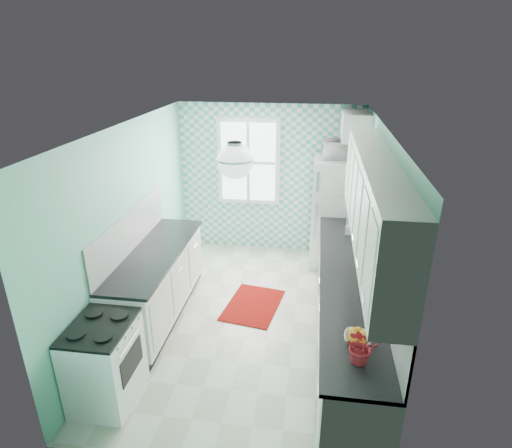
# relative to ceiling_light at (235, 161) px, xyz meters

# --- Properties ---
(floor) EXTENTS (3.00, 4.40, 0.02)m
(floor) POSITION_rel_ceiling_light_xyz_m (0.00, 0.80, -2.33)
(floor) COLOR beige
(floor) RESTS_ON ground
(ceiling) EXTENTS (3.00, 4.40, 0.02)m
(ceiling) POSITION_rel_ceiling_light_xyz_m (0.00, 0.80, 0.19)
(ceiling) COLOR white
(ceiling) RESTS_ON wall_back
(wall_back) EXTENTS (3.00, 0.02, 2.50)m
(wall_back) POSITION_rel_ceiling_light_xyz_m (0.00, 3.01, -1.07)
(wall_back) COLOR #69BFA3
(wall_back) RESTS_ON floor
(wall_front) EXTENTS (3.00, 0.02, 2.50)m
(wall_front) POSITION_rel_ceiling_light_xyz_m (0.00, -1.41, -1.07)
(wall_front) COLOR #69BFA3
(wall_front) RESTS_ON floor
(wall_left) EXTENTS (0.02, 4.40, 2.50)m
(wall_left) POSITION_rel_ceiling_light_xyz_m (-1.51, 0.80, -1.07)
(wall_left) COLOR #69BFA3
(wall_left) RESTS_ON floor
(wall_right) EXTENTS (0.02, 4.40, 2.50)m
(wall_right) POSITION_rel_ceiling_light_xyz_m (1.51, 0.80, -1.07)
(wall_right) COLOR #69BFA3
(wall_right) RESTS_ON floor
(accent_wall) EXTENTS (3.00, 0.01, 2.50)m
(accent_wall) POSITION_rel_ceiling_light_xyz_m (0.00, 2.99, -1.07)
(accent_wall) COLOR #50B3AA
(accent_wall) RESTS_ON wall_back
(window) EXTENTS (1.04, 0.05, 1.44)m
(window) POSITION_rel_ceiling_light_xyz_m (-0.35, 2.96, -0.77)
(window) COLOR white
(window) RESTS_ON wall_back
(backsplash_right) EXTENTS (0.02, 3.60, 0.51)m
(backsplash_right) POSITION_rel_ceiling_light_xyz_m (1.49, 0.40, -1.13)
(backsplash_right) COLOR white
(backsplash_right) RESTS_ON wall_right
(backsplash_left) EXTENTS (0.02, 2.15, 0.51)m
(backsplash_left) POSITION_rel_ceiling_light_xyz_m (-1.49, 0.73, -1.13)
(backsplash_left) COLOR white
(backsplash_left) RESTS_ON wall_left
(upper_cabinets_right) EXTENTS (0.33, 3.20, 0.90)m
(upper_cabinets_right) POSITION_rel_ceiling_light_xyz_m (1.33, 0.20, -0.42)
(upper_cabinets_right) COLOR silver
(upper_cabinets_right) RESTS_ON wall_right
(upper_cabinet_fridge) EXTENTS (0.40, 0.74, 0.40)m
(upper_cabinet_fridge) POSITION_rel_ceiling_light_xyz_m (1.30, 2.63, -0.07)
(upper_cabinet_fridge) COLOR silver
(upper_cabinet_fridge) RESTS_ON wall_right
(ceiling_light) EXTENTS (0.34, 0.34, 0.35)m
(ceiling_light) POSITION_rel_ceiling_light_xyz_m (0.00, 0.00, 0.00)
(ceiling_light) COLOR silver
(ceiling_light) RESTS_ON ceiling
(base_cabinets_right) EXTENTS (0.60, 3.60, 0.90)m
(base_cabinets_right) POSITION_rel_ceiling_light_xyz_m (1.20, 0.40, -1.87)
(base_cabinets_right) COLOR white
(base_cabinets_right) RESTS_ON floor
(countertop_right) EXTENTS (0.63, 3.60, 0.04)m
(countertop_right) POSITION_rel_ceiling_light_xyz_m (1.19, 0.40, -1.40)
(countertop_right) COLOR black
(countertop_right) RESTS_ON base_cabinets_right
(base_cabinets_left) EXTENTS (0.60, 2.15, 0.90)m
(base_cabinets_left) POSITION_rel_ceiling_light_xyz_m (-1.20, 0.73, -1.87)
(base_cabinets_left) COLOR white
(base_cabinets_left) RESTS_ON floor
(countertop_left) EXTENTS (0.63, 2.15, 0.04)m
(countertop_left) POSITION_rel_ceiling_light_xyz_m (-1.19, 0.73, -1.40)
(countertop_left) COLOR black
(countertop_left) RESTS_ON base_cabinets_left
(fridge) EXTENTS (0.76, 0.76, 1.75)m
(fridge) POSITION_rel_ceiling_light_xyz_m (1.11, 2.58, -1.45)
(fridge) COLOR white
(fridge) RESTS_ON floor
(stove) EXTENTS (0.57, 0.71, 0.86)m
(stove) POSITION_rel_ceiling_light_xyz_m (-1.20, -0.75, -1.87)
(stove) COLOR silver
(stove) RESTS_ON floor
(sink) EXTENTS (0.43, 0.36, 0.53)m
(sink) POSITION_rel_ceiling_light_xyz_m (1.20, 1.52, -1.39)
(sink) COLOR silver
(sink) RESTS_ON countertop_right
(rug) EXTENTS (0.83, 1.07, 0.02)m
(rug) POSITION_rel_ceiling_light_xyz_m (0.00, 1.11, -2.32)
(rug) COLOR maroon
(rug) RESTS_ON floor
(dish_towel) EXTENTS (0.05, 0.22, 0.33)m
(dish_towel) POSITION_rel_ceiling_light_xyz_m (0.89, 1.07, -1.84)
(dish_towel) COLOR #58A5A3
(dish_towel) RESTS_ON base_cabinets_right
(fruit_bowl) EXTENTS (0.27, 0.27, 0.06)m
(fruit_bowl) POSITION_rel_ceiling_light_xyz_m (1.20, -0.73, -1.35)
(fruit_bowl) COLOR white
(fruit_bowl) RESTS_ON countertop_right
(potted_plant) EXTENTS (0.31, 0.29, 0.30)m
(potted_plant) POSITION_rel_ceiling_light_xyz_m (1.20, -0.99, -1.23)
(potted_plant) COLOR #A51F21
(potted_plant) RESTS_ON countertop_right
(soap_bottle) EXTENTS (0.10, 0.10, 0.18)m
(soap_bottle) POSITION_rel_ceiling_light_xyz_m (1.25, 1.61, -1.29)
(soap_bottle) COLOR #94B8D0
(soap_bottle) RESTS_ON countertop_right
(microwave) EXTENTS (0.51, 0.35, 0.28)m
(microwave) POSITION_rel_ceiling_light_xyz_m (1.11, 2.58, -0.43)
(microwave) COLOR white
(microwave) RESTS_ON fridge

